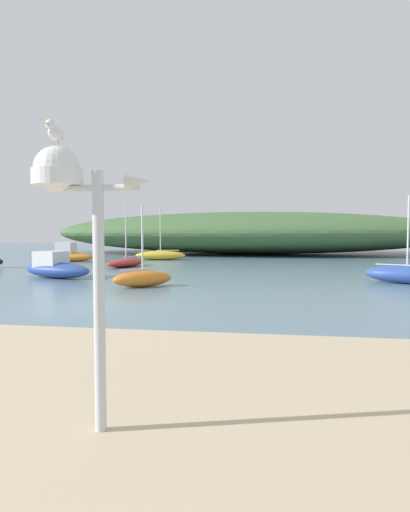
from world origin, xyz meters
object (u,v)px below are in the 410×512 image
object	(u,v)px
mast_structure	(71,197)
sailboat_west_reach	(407,274)
seagull_on_radar	(56,132)
motorboat_by_sandbar	(69,255)
sailboat_centre_water	(143,278)
motorboat_far_right	(56,268)
sailboat_outer_mooring	(126,262)
sailboat_east_reach	(160,255)

from	to	relation	value
mast_structure	sailboat_west_reach	world-z (taller)	sailboat_west_reach
seagull_on_radar	motorboat_by_sandbar	size ratio (longest dim) A/B	0.10
mast_structure	sailboat_centre_water	distance (m)	13.69
seagull_on_radar	sailboat_west_reach	distance (m)	18.04
sailboat_centre_water	sailboat_west_reach	distance (m)	11.33
sailboat_west_reach	motorboat_far_right	bearing A→B (deg)	-179.53
sailboat_outer_mooring	motorboat_by_sandbar	size ratio (longest dim) A/B	1.17
sailboat_centre_water	motorboat_far_right	world-z (taller)	sailboat_centre_water
mast_structure	sailboat_outer_mooring	xyz separation A→B (m)	(-7.12, 22.53, -2.39)
sailboat_centre_water	sailboat_outer_mooring	xyz separation A→B (m)	(-3.92, 9.42, -0.07)
sailboat_east_reach	motorboat_by_sandbar	xyz separation A→B (m)	(-6.25, -2.63, 0.14)
seagull_on_radar	sailboat_centre_water	bearing A→B (deg)	103.11
sailboat_centre_water	sailboat_west_reach	size ratio (longest dim) A/B	0.87
sailboat_east_reach	sailboat_outer_mooring	world-z (taller)	sailboat_outer_mooring
sailboat_outer_mooring	motorboat_by_sandbar	distance (m)	6.98
motorboat_far_right	sailboat_outer_mooring	size ratio (longest dim) A/B	0.99
sailboat_west_reach	sailboat_outer_mooring	distance (m)	16.30
mast_structure	sailboat_east_reach	size ratio (longest dim) A/B	0.75
mast_structure	sailboat_west_reach	xyz separation A→B (m)	(7.78, 15.92, -2.27)
motorboat_far_right	sailboat_east_reach	world-z (taller)	sailboat_east_reach
sailboat_west_reach	mast_structure	bearing A→B (deg)	-116.05
mast_structure	motorboat_far_right	distance (m)	18.00
sailboat_east_reach	motorboat_far_right	bearing A→B (deg)	-97.52
mast_structure	sailboat_outer_mooring	distance (m)	23.75
sailboat_east_reach	motorboat_by_sandbar	size ratio (longest dim) A/B	1.10
sailboat_centre_water	motorboat_far_right	bearing A→B (deg)	152.62
mast_structure	seagull_on_radar	xyz separation A→B (m)	(-0.14, -0.02, 0.67)
mast_structure	motorboat_far_right	size ratio (longest dim) A/B	0.72
mast_structure	sailboat_centre_water	world-z (taller)	sailboat_centre_water
sailboat_east_reach	sailboat_outer_mooring	size ratio (longest dim) A/B	0.94
mast_structure	motorboat_far_right	xyz separation A→B (m)	(-8.37, 15.78, -2.17)
mast_structure	sailboat_east_reach	xyz separation A→B (m)	(-6.61, 29.14, -2.30)
motorboat_far_right	motorboat_by_sandbar	bearing A→B (deg)	112.71
seagull_on_radar	sailboat_west_reach	xyz separation A→B (m)	(7.92, 15.93, -2.93)
motorboat_far_right	mast_structure	bearing A→B (deg)	-62.06
mast_structure	seagull_on_radar	world-z (taller)	seagull_on_radar
seagull_on_radar	motorboat_by_sandbar	world-z (taller)	seagull_on_radar
sailboat_centre_water	sailboat_east_reach	bearing A→B (deg)	102.00
seagull_on_radar	sailboat_east_reach	world-z (taller)	sailboat_east_reach
motorboat_by_sandbar	sailboat_east_reach	bearing A→B (deg)	22.84
seagull_on_radar	sailboat_centre_water	size ratio (longest dim) A/B	0.11
sailboat_centre_water	mast_structure	bearing A→B (deg)	-76.28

